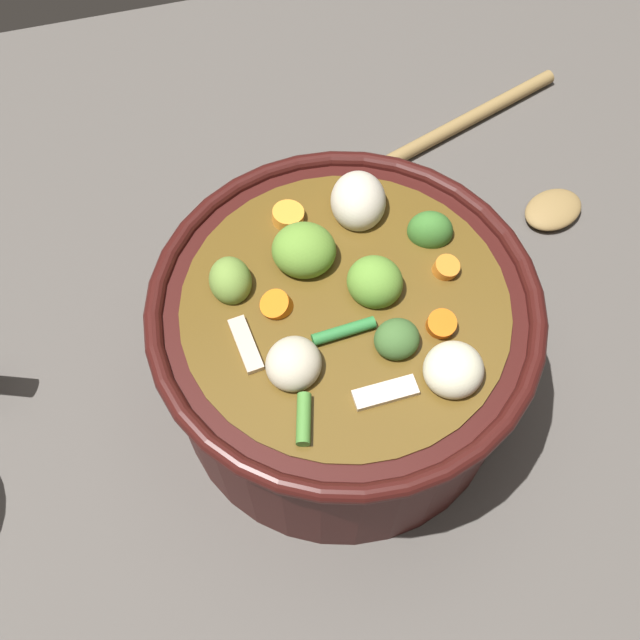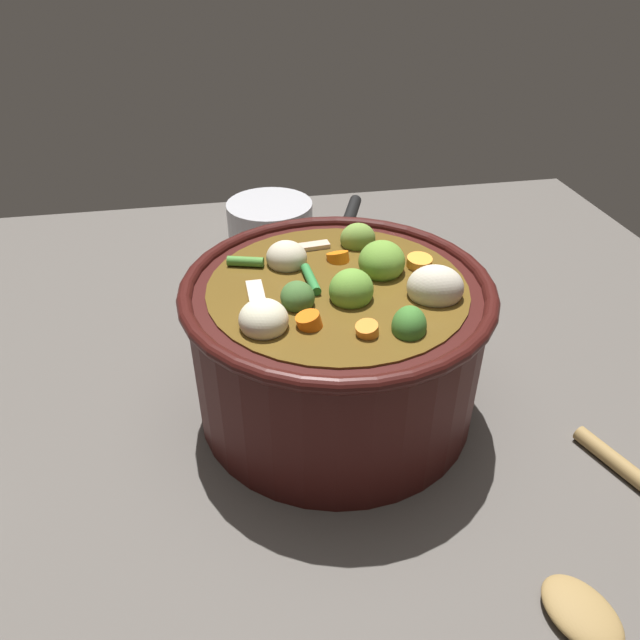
% 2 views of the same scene
% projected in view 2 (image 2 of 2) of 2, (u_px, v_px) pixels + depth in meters
% --- Properties ---
extents(ground_plane, '(1.10, 1.10, 0.00)m').
position_uv_depth(ground_plane, '(335.00, 403.00, 0.62)').
color(ground_plane, '#514C47').
extents(cooking_pot, '(0.29, 0.29, 0.17)m').
position_uv_depth(cooking_pot, '(337.00, 342.00, 0.58)').
color(cooking_pot, '#38110F').
rests_on(cooking_pot, ground_plane).
extents(small_saucepan, '(0.21, 0.17, 0.07)m').
position_uv_depth(small_saucepan, '(273.00, 223.00, 0.90)').
color(small_saucepan, '#ADADB2').
rests_on(small_saucepan, ground_plane).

